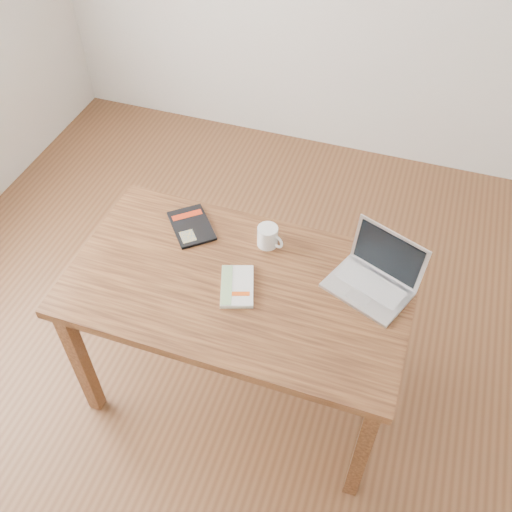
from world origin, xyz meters
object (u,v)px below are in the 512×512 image
(coffee_mug, at_px, (268,236))
(desk, at_px, (239,297))
(black_guidebook, at_px, (191,226))
(laptop, at_px, (375,276))
(white_guidebook, at_px, (237,286))

(coffee_mug, bearing_deg, desk, -79.87)
(black_guidebook, xyz_separation_m, laptop, (0.77, -0.07, 0.04))
(white_guidebook, bearing_deg, laptop, 1.95)
(laptop, bearing_deg, desk, -139.93)
(desk, height_order, laptop, laptop)
(black_guidebook, relative_size, laptop, 0.74)
(desk, distance_m, black_guidebook, 0.37)
(desk, height_order, black_guidebook, black_guidebook)
(white_guidebook, relative_size, laptop, 0.62)
(white_guidebook, bearing_deg, black_guidebook, 121.01)
(white_guidebook, bearing_deg, desk, 80.96)
(white_guidebook, height_order, coffee_mug, coffee_mug)
(desk, bearing_deg, coffee_mug, 78.83)
(laptop, bearing_deg, white_guidebook, -136.75)
(desk, distance_m, white_guidebook, 0.10)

